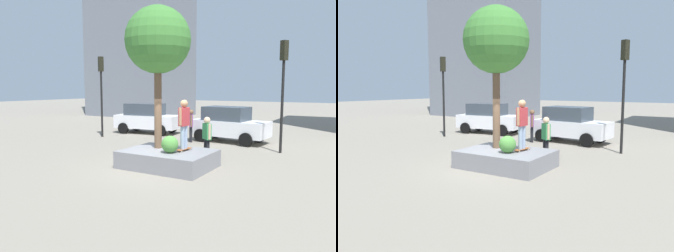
{
  "view_description": "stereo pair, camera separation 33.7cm",
  "coord_description": "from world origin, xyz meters",
  "views": [
    {
      "loc": [
        6.46,
        -9.88,
        2.9
      ],
      "look_at": [
        0.42,
        0.25,
        1.53
      ],
      "focal_mm": 35.05,
      "sensor_mm": 36.0,
      "label": 1
    },
    {
      "loc": [
        6.75,
        -9.7,
        2.9
      ],
      "look_at": [
        0.42,
        0.25,
        1.53
      ],
      "focal_mm": 35.05,
      "sensor_mm": 36.0,
      "label": 2
    }
  ],
  "objects": [
    {
      "name": "planter_ledge",
      "position": [
        0.42,
        0.25,
        0.31
      ],
      "size": [
        3.2,
        2.37,
        0.63
      ],
      "primitive_type": "cube",
      "color": "gray",
      "rests_on": "ground"
    },
    {
      "name": "boxwood_shrub",
      "position": [
        0.7,
        -0.09,
        0.93
      ],
      "size": [
        0.61,
        0.61,
        0.61
      ],
      "primitive_type": "sphere",
      "color": "#4C8C3D",
      "rests_on": "planter_ledge"
    },
    {
      "name": "sedan_parked",
      "position": [
        0.29,
        6.84,
        0.97
      ],
      "size": [
        4.24,
        2.25,
        1.9
      ],
      "color": "white",
      "rests_on": "ground"
    },
    {
      "name": "ground_plane",
      "position": [
        0.0,
        0.0,
        0.0
      ],
      "size": [
        120.0,
        120.0,
        0.0
      ],
      "primitive_type": "plane",
      "color": "gray"
    },
    {
      "name": "passerby_with_bag",
      "position": [
        -1.43,
        5.75,
        1.01
      ],
      "size": [
        0.4,
        0.53,
        1.75
      ],
      "color": "black",
      "rests_on": "ground"
    },
    {
      "name": "traffic_light_corner",
      "position": [
        3.37,
        5.15,
        3.35
      ],
      "size": [
        0.37,
        0.36,
        4.95
      ],
      "color": "black",
      "rests_on": "ground"
    },
    {
      "name": "skateboarder",
      "position": [
        0.95,
        0.49,
        1.73
      ],
      "size": [
        0.28,
        0.6,
        1.78
      ],
      "color": "#8C9EB7",
      "rests_on": "skateboard"
    },
    {
      "name": "plaza_tree",
      "position": [
        -0.17,
        0.5,
        4.61
      ],
      "size": [
        2.46,
        2.46,
        5.26
      ],
      "color": "brown",
      "rests_on": "planter_ledge"
    },
    {
      "name": "police_car",
      "position": [
        -5.45,
        7.44,
        0.97
      ],
      "size": [
        4.28,
        2.31,
        1.91
      ],
      "color": "white",
      "rests_on": "ground"
    },
    {
      "name": "traffic_light_median",
      "position": [
        -6.81,
        4.72,
        3.2
      ],
      "size": [
        0.37,
        0.36,
        4.7
      ],
      "color": "black",
      "rests_on": "ground"
    },
    {
      "name": "skateboard",
      "position": [
        0.95,
        0.49,
        0.68
      ],
      "size": [
        0.32,
        0.82,
        0.07
      ],
      "color": "brown",
      "rests_on": "planter_ledge"
    },
    {
      "name": "bystander_watching",
      "position": [
        1.08,
        2.21,
        1.01
      ],
      "size": [
        0.48,
        0.46,
        1.74
      ],
      "color": "black",
      "rests_on": "ground"
    }
  ]
}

